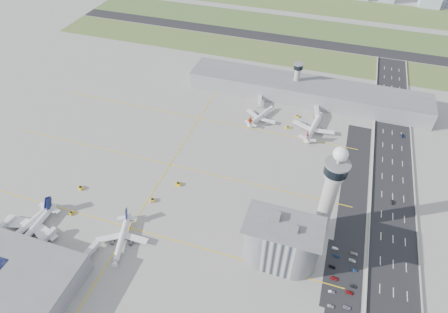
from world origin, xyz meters
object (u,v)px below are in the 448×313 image
(car_lot_6, at_px, (347,308))
(airplane_near_b, at_px, (31,227))
(tug_3, at_px, (178,184))
(car_lot_11, at_px, (354,253))
(car_lot_0, at_px, (331,306))
(jet_bridge_far_0, at_px, (260,98))
(car_lot_10, at_px, (352,260))
(car_lot_9, at_px, (354,270))
(car_lot_2, at_px, (334,278))
(car_lot_8, at_px, (353,286))
(secondary_tower, at_px, (297,77))
(car_hw_1, at_px, (392,202))
(car_lot_3, at_px, (332,267))
(airplane_far_b, at_px, (314,124))
(airplane_near_a, at_px, (24,225))
(airplane_near_c, at_px, (121,237))
(admin_building, at_px, (281,242))
(airplane_far_a, at_px, (261,114))
(car_lot_1, at_px, (332,292))
(jet_bridge_far_1, at_px, (316,108))
(car_hw_4, at_px, (383,91))
(car_lot_4, at_px, (336,256))
(jet_bridge_near_2, at_px, (82,261))
(car_lot_7, at_px, (350,292))
(tug_5, at_px, (297,116))
(tug_2, at_px, (152,200))
(tug_0, at_px, (81,188))
(control_tower, at_px, (331,188))
(jet_bridge_near_1, at_px, (38,247))
(car_hw_2, at_px, (403,136))
(tug_4, at_px, (288,127))

(car_lot_6, bearing_deg, airplane_near_b, 94.49)
(tug_3, bearing_deg, car_lot_11, -98.24)
(car_lot_0, bearing_deg, jet_bridge_far_0, 26.90)
(car_lot_6, distance_m, car_lot_10, 29.51)
(car_lot_9, bearing_deg, car_lot_2, 129.69)
(jet_bridge_far_0, bearing_deg, car_lot_8, 20.01)
(secondary_tower, xyz_separation_m, car_lot_11, (63.33, -156.10, -18.16))
(car_hw_1, bearing_deg, car_lot_3, -123.66)
(airplane_far_b, distance_m, car_lot_3, 126.37)
(airplane_near_a, xyz_separation_m, car_lot_8, (193.13, 24.15, -5.24))
(airplane_near_c, bearing_deg, admin_building, 85.18)
(airplane_near_c, bearing_deg, airplane_far_a, 145.07)
(airplane_near_b, xyz_separation_m, car_lot_1, (177.24, 17.61, -5.09))
(tug_3, distance_m, car_lot_10, 121.23)
(jet_bridge_far_1, bearing_deg, secondary_tower, -139.29)
(airplane_far_b, relative_size, car_hw_4, 11.32)
(car_lot_9, xyz_separation_m, car_hw_4, (13.43, 198.46, 0.07))
(airplane_near_c, relative_size, car_lot_4, 9.95)
(jet_bridge_near_2, xyz_separation_m, car_lot_7, (145.54, 29.32, -2.26))
(secondary_tower, distance_m, jet_bridge_far_0, 36.91)
(car_lot_4, height_order, car_hw_4, car_lot_4)
(tug_5, bearing_deg, admin_building, -170.48)
(tug_2, distance_m, car_lot_8, 132.33)
(airplane_near_c, distance_m, car_lot_1, 122.79)
(admin_building, height_order, tug_3, admin_building)
(car_lot_4, relative_size, car_lot_11, 0.84)
(car_lot_4, height_order, car_hw_1, car_lot_4)
(car_lot_0, xyz_separation_m, car_lot_1, (-0.39, 8.16, -0.03))
(airplane_far_b, distance_m, tug_0, 182.79)
(control_tower, xyz_separation_m, jet_bridge_near_1, (-155.00, -69.00, -32.19))
(control_tower, relative_size, tug_5, 21.90)
(car_lot_6, height_order, car_hw_1, car_hw_1)
(car_hw_2, bearing_deg, car_lot_7, -109.91)
(car_hw_4, bearing_deg, control_tower, -91.65)
(airplane_near_b, xyz_separation_m, car_lot_0, (177.63, 9.45, -5.06))
(tug_0, xyz_separation_m, car_lot_10, (180.81, -0.00, -0.50))
(airplane_far_a, relative_size, car_lot_9, 10.13)
(tug_2, xyz_separation_m, car_lot_1, (119.89, -28.48, -0.46))
(jet_bridge_far_0, xyz_separation_m, jet_bridge_far_1, (50.00, 0.00, 0.00))
(airplane_near_b, bearing_deg, car_lot_4, 103.03)
(airplane_near_a, relative_size, car_hw_4, 11.43)
(secondary_tower, xyz_separation_m, car_hw_4, (77.43, 31.19, -18.18))
(tug_2, bearing_deg, car_lot_9, -35.09)
(airplane_near_c, distance_m, airplane_far_b, 172.27)
(tug_4, distance_m, car_lot_1, 142.64)
(airplane_near_a, xyz_separation_m, car_lot_2, (182.99, 25.68, -5.25))
(airplane_far_b, bearing_deg, car_lot_10, -152.49)
(jet_bridge_far_1, distance_m, car_lot_10, 148.82)
(car_lot_4, height_order, car_lot_9, car_lot_4)
(car_hw_2, bearing_deg, control_tower, -123.33)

